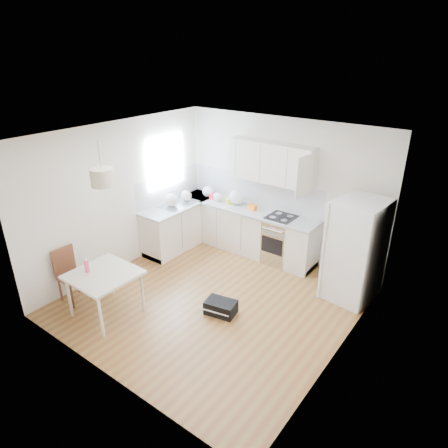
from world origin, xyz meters
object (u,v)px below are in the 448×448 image
at_px(refrigerator, 357,250).
at_px(dining_chair, 73,276).
at_px(dining_table, 104,278).
at_px(gym_bag, 221,307).

xyz_separation_m(refrigerator, dining_chair, (-3.57, -2.84, -0.39)).
height_order(dining_table, dining_chair, dining_chair).
relative_size(dining_table, gym_bag, 1.99).
relative_size(refrigerator, dining_table, 1.81).
height_order(dining_chair, gym_bag, dining_chair).
bearing_deg(gym_bag, dining_table, -154.59).
height_order(refrigerator, gym_bag, refrigerator).
height_order(refrigerator, dining_table, refrigerator).
distance_m(refrigerator, dining_table, 3.97).
bearing_deg(dining_table, gym_bag, 37.90).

